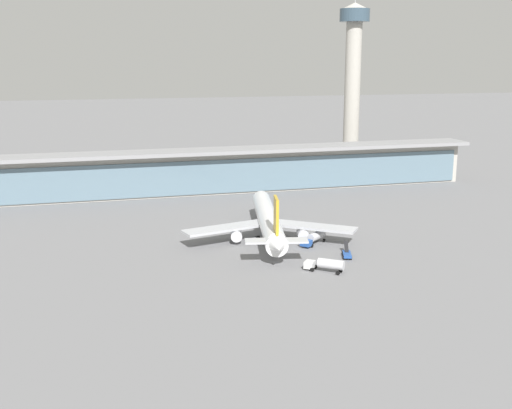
{
  "coord_description": "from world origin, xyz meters",
  "views": [
    {
      "loc": [
        -43.95,
        -140.8,
        44.85
      ],
      "look_at": [
        0.0,
        18.33,
        6.95
      ],
      "focal_mm": 44.85,
      "sensor_mm": 36.0,
      "label": 1
    }
  ],
  "objects_px": {
    "service_truck_under_wing_blue": "(347,254)",
    "service_truck_mid_apron_white": "(326,264)",
    "airliner_on_stand": "(268,221)",
    "service_truck_near_nose_blue": "(314,237)",
    "control_tower": "(353,73)"
  },
  "relations": [
    {
      "from": "service_truck_near_nose_blue",
      "to": "service_truck_under_wing_blue",
      "type": "xyz_separation_m",
      "value": [
        3.61,
        -11.92,
        -0.9
      ]
    },
    {
      "from": "airliner_on_stand",
      "to": "service_truck_near_nose_blue",
      "type": "bearing_deg",
      "value": -38.6
    },
    {
      "from": "airliner_on_stand",
      "to": "service_truck_mid_apron_white",
      "type": "height_order",
      "value": "airliner_on_stand"
    },
    {
      "from": "service_truck_near_nose_blue",
      "to": "service_truck_mid_apron_white",
      "type": "xyz_separation_m",
      "value": [
        -4.9,
        -20.44,
        0.0
      ]
    },
    {
      "from": "airliner_on_stand",
      "to": "service_truck_near_nose_blue",
      "type": "relative_size",
      "value": 6.94
    },
    {
      "from": "service_truck_near_nose_blue",
      "to": "control_tower",
      "type": "xyz_separation_m",
      "value": [
        54.31,
        102.56,
        37.24
      ]
    },
    {
      "from": "service_truck_under_wing_blue",
      "to": "service_truck_mid_apron_white",
      "type": "distance_m",
      "value": 12.07
    },
    {
      "from": "service_truck_mid_apron_white",
      "to": "service_truck_under_wing_blue",
      "type": "bearing_deg",
      "value": 45.0
    },
    {
      "from": "airliner_on_stand",
      "to": "control_tower",
      "type": "distance_m",
      "value": 119.41
    },
    {
      "from": "service_truck_under_wing_blue",
      "to": "service_truck_near_nose_blue",
      "type": "bearing_deg",
      "value": 106.84
    },
    {
      "from": "service_truck_under_wing_blue",
      "to": "control_tower",
      "type": "distance_m",
      "value": 130.88
    },
    {
      "from": "airliner_on_stand",
      "to": "control_tower",
      "type": "xyz_separation_m",
      "value": [
        63.85,
        94.94,
        34.19
      ]
    },
    {
      "from": "service_truck_mid_apron_white",
      "to": "control_tower",
      "type": "height_order",
      "value": "control_tower"
    },
    {
      "from": "airliner_on_stand",
      "to": "service_truck_mid_apron_white",
      "type": "xyz_separation_m",
      "value": [
        4.63,
        -28.05,
        -3.06
      ]
    },
    {
      "from": "service_truck_under_wing_blue",
      "to": "control_tower",
      "type": "bearing_deg",
      "value": 66.11
    }
  ]
}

